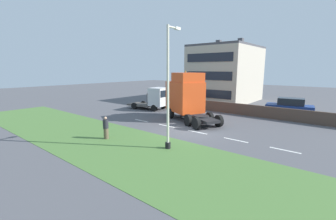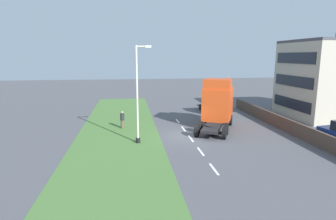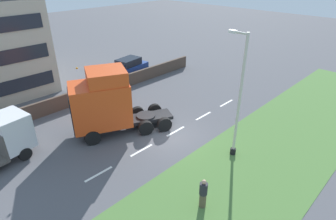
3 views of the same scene
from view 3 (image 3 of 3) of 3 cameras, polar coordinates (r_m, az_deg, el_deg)
name	(u,v)px [view 3 (image 3 of 3)]	position (r m, az deg, el deg)	size (l,w,h in m)	color
ground_plane	(169,135)	(19.58, 0.15, -5.13)	(120.00, 120.00, 0.00)	#515156
grass_verge	(245,175)	(16.77, 15.41, -12.66)	(7.00, 44.00, 0.01)	#4C7538
lane_markings	(176,131)	(20.01, 1.55, -4.35)	(0.16, 14.60, 0.00)	white
boundary_wall	(96,91)	(25.66, -14.46, 3.77)	(0.25, 24.00, 1.22)	#4C3D33
lorry_cab	(105,103)	(19.21, -12.74, 1.41)	(5.13, 7.00, 4.77)	black
flatbed_truck	(6,137)	(19.28, -30.13, -4.82)	(2.75, 5.34, 2.75)	silver
parked_car	(128,69)	(29.56, -8.06, 8.34)	(2.53, 4.64, 2.04)	navy
lamp_post	(238,104)	(16.52, 14.02, 1.15)	(1.29, 0.35, 7.52)	black
pedestrian	(203,194)	(14.09, 7.15, -16.53)	(0.39, 0.39, 1.65)	brown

